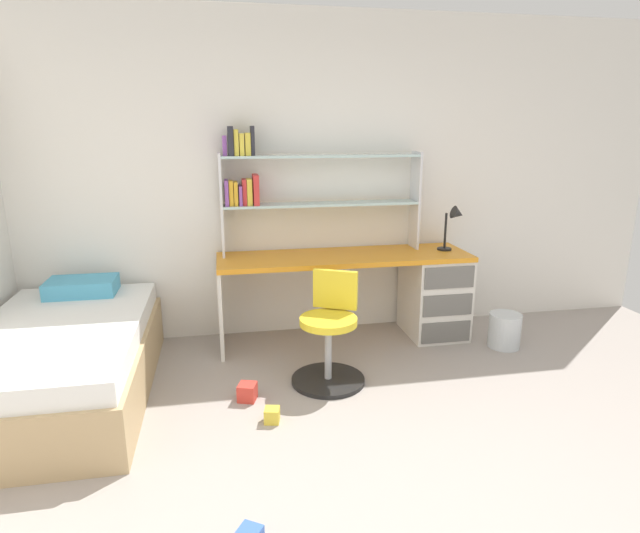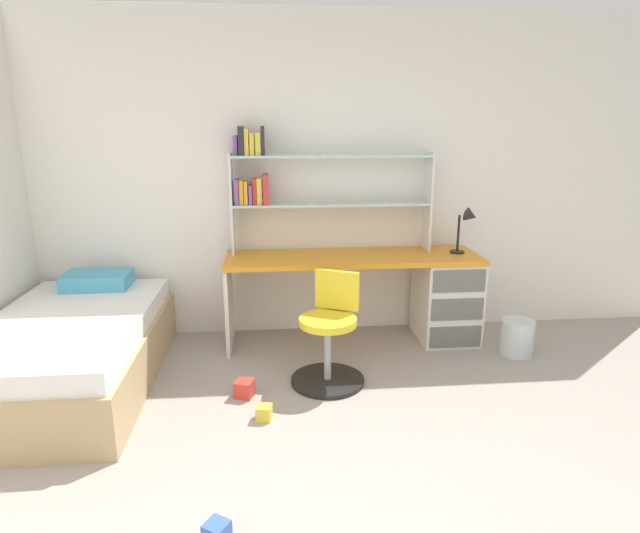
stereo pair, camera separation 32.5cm
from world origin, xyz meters
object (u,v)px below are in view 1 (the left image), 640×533
at_px(desk, 408,288).
at_px(bed_platform, 63,361).
at_px(toy_block_yellow_2, 272,415).
at_px(swivel_chair, 329,340).
at_px(waste_bin, 505,330).
at_px(bookshelf_hutch, 290,181).
at_px(desk_lamp, 455,221).
at_px(toy_block_red_0, 247,392).

relative_size(desk, bed_platform, 1.12).
bearing_deg(toy_block_yellow_2, swivel_chair, 46.11).
distance_m(bed_platform, waste_bin, 3.32).
bearing_deg(waste_bin, desk, 150.99).
distance_m(bookshelf_hutch, waste_bin, 2.13).
xyz_separation_m(bookshelf_hutch, toy_block_yellow_2, (-0.31, -1.35, -1.29)).
distance_m(desk, desk_lamp, 0.69).
distance_m(bookshelf_hutch, toy_block_red_0, 1.72).
distance_m(desk, bed_platform, 2.68).
xyz_separation_m(waste_bin, toy_block_red_0, (-2.13, -0.49, -0.08)).
bearing_deg(toy_block_yellow_2, bed_platform, 156.72).
relative_size(desk_lamp, waste_bin, 1.35).
bearing_deg(bed_platform, waste_bin, 3.82).
bearing_deg(bed_platform, desk_lamp, 11.26).
bearing_deg(desk, toy_block_yellow_2, -137.55).
bearing_deg(toy_block_yellow_2, bookshelf_hutch, 76.94).
bearing_deg(toy_block_yellow_2, desk, 42.45).
relative_size(desk, bookshelf_hutch, 1.26).
relative_size(desk_lamp, toy_block_yellow_2, 4.24).
bearing_deg(toy_block_yellow_2, desk_lamp, 34.91).
bearing_deg(toy_block_red_0, toy_block_yellow_2, -65.89).
height_order(desk_lamp, bed_platform, desk_lamp).
height_order(toy_block_red_0, toy_block_yellow_2, toy_block_red_0).
xyz_separation_m(swivel_chair, bed_platform, (-1.78, 0.09, -0.04)).
xyz_separation_m(bookshelf_hutch, toy_block_red_0, (-0.45, -1.06, -1.28)).
height_order(bookshelf_hutch, desk_lamp, bookshelf_hutch).
xyz_separation_m(swivel_chair, toy_block_yellow_2, (-0.46, -0.48, -0.26)).
bearing_deg(toy_block_red_0, swivel_chair, 16.60).
bearing_deg(desk, waste_bin, -29.01).
bearing_deg(waste_bin, toy_block_yellow_2, -158.39).
xyz_separation_m(desk, toy_block_yellow_2, (-1.29, -1.18, -0.38)).
distance_m(swivel_chair, bed_platform, 1.78).
height_order(desk_lamp, toy_block_red_0, desk_lamp).
relative_size(bookshelf_hutch, swivel_chair, 2.12).
relative_size(bookshelf_hutch, desk_lamp, 4.30).
height_order(desk, toy_block_yellow_2, desk).
distance_m(bookshelf_hutch, desk_lamp, 1.41).
relative_size(toy_block_red_0, toy_block_yellow_2, 1.26).
bearing_deg(toy_block_yellow_2, toy_block_red_0, 114.11).
bearing_deg(desk_lamp, swivel_chair, -150.38).
bearing_deg(swivel_chair, desk, 40.23).
relative_size(desk, desk_lamp, 5.39).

